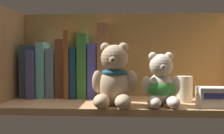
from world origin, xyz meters
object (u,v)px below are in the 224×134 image
(book_0, at_px, (29,71))
(teddy_bear_smaller, at_px, (161,85))
(book_1, at_px, (37,74))
(teddy_bear_larger, at_px, (114,79))
(book_7, at_px, (84,66))
(book_8, at_px, (94,70))
(book_5, at_px, (70,64))
(small_product_box, at_px, (219,97))
(book_6, at_px, (76,72))
(book_4, at_px, (63,68))
(book_3, at_px, (53,73))
(pillar_candle, at_px, (185,89))
(book_9, at_px, (104,61))
(book_2, at_px, (45,70))

(book_0, relative_size, teddy_bear_smaller, 1.16)
(book_1, height_order, teddy_bear_larger, teddy_bear_larger)
(teddy_bear_larger, bearing_deg, book_7, 124.95)
(book_1, bearing_deg, book_8, 0.00)
(book_5, distance_m, small_product_box, 0.49)
(book_8, distance_m, teddy_bear_smaller, 0.26)
(book_6, bearing_deg, book_5, -180.00)
(book_4, relative_size, book_8, 1.08)
(book_4, bearing_deg, teddy_bear_larger, -40.54)
(book_3, bearing_deg, pillar_candle, -10.43)
(book_8, bearing_deg, book_9, -0.00)
(book_1, height_order, book_4, book_4)
(book_7, xyz_separation_m, small_product_box, (0.40, -0.17, -0.08))
(book_2, xyz_separation_m, book_5, (0.09, -0.00, 0.02))
(book_7, distance_m, teddy_bear_larger, 0.20)
(book_2, xyz_separation_m, book_7, (0.14, 0.00, 0.01))
(book_7, distance_m, book_8, 0.04)
(teddy_bear_larger, height_order, teddy_bear_smaller, teddy_bear_larger)
(book_6, bearing_deg, book_8, 0.00)
(book_7, bearing_deg, book_2, 180.00)
(book_4, relative_size, teddy_bear_larger, 1.10)
(teddy_bear_larger, bearing_deg, book_8, 116.08)
(book_3, relative_size, book_6, 0.98)
(book_5, height_order, teddy_bear_smaller, book_5)
(book_4, xyz_separation_m, book_8, (0.11, -0.00, -0.01))
(book_0, height_order, teddy_bear_smaller, book_0)
(book_0, xyz_separation_m, book_6, (0.17, 0.00, -0.00))
(teddy_bear_smaller, distance_m, small_product_box, 0.16)
(book_2, bearing_deg, book_7, 0.00)
(teddy_bear_larger, bearing_deg, small_product_box, -0.84)
(book_2, distance_m, book_9, 0.21)
(book_5, bearing_deg, book_8, 0.00)
(book_3, distance_m, small_product_box, 0.54)
(book_2, bearing_deg, pillar_candle, -9.76)
(book_9, bearing_deg, book_1, 180.00)
(book_3, bearing_deg, small_product_box, -17.97)
(book_5, height_order, pillar_candle, book_5)
(book_3, xyz_separation_m, small_product_box, (0.51, -0.17, -0.06))
(pillar_candle, xyz_separation_m, small_product_box, (0.08, -0.09, -0.01))
(book_1, bearing_deg, book_9, -0.00)
(book_0, relative_size, book_4, 0.90)
(book_5, height_order, book_7, book_5)
(book_9, relative_size, small_product_box, 2.17)
(book_5, bearing_deg, teddy_bear_larger, -44.90)
(book_2, xyz_separation_m, teddy_bear_larger, (0.25, -0.16, -0.02))
(book_1, xyz_separation_m, book_5, (0.12, -0.00, 0.03))
(book_4, xyz_separation_m, book_5, (0.03, -0.00, 0.01))
(small_product_box, bearing_deg, teddy_bear_larger, 179.16)
(book_0, bearing_deg, book_1, 0.00)
(book_1, height_order, book_8, book_8)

